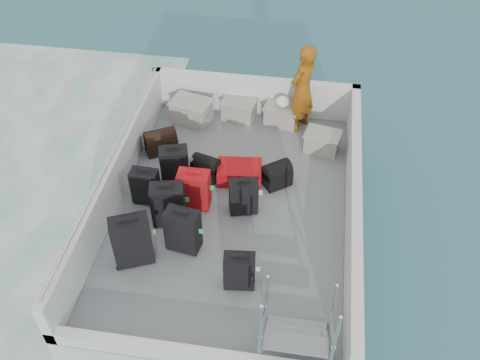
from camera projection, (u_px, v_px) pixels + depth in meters
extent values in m
plane|color=#194A59|center=(232.00, 235.00, 8.31)|extent=(160.00, 160.00, 0.00)
cube|color=silver|center=(232.00, 222.00, 8.11)|extent=(3.60, 5.00, 0.60)
cube|color=slate|center=(231.00, 208.00, 7.89)|extent=(3.30, 4.70, 0.02)
cube|color=silver|center=(115.00, 178.00, 7.84)|extent=(0.14, 5.00, 0.70)
cube|color=silver|center=(353.00, 204.00, 7.45)|extent=(0.14, 5.00, 0.70)
cube|color=silver|center=(254.00, 95.00, 9.38)|extent=(3.60, 0.14, 0.70)
cube|color=silver|center=(196.00, 355.00, 6.08)|extent=(3.60, 0.14, 0.20)
cylinder|color=silver|center=(110.00, 158.00, 7.56)|extent=(0.04, 4.80, 0.04)
cube|color=black|center=(132.00, 241.00, 6.92)|extent=(0.58, 0.46, 0.77)
cube|color=black|center=(146.00, 187.00, 7.78)|extent=(0.40, 0.24, 0.59)
cube|color=black|center=(175.00, 165.00, 8.10)|extent=(0.48, 0.37, 0.62)
cube|color=black|center=(183.00, 231.00, 7.11)|extent=(0.48, 0.33, 0.68)
cube|color=black|center=(168.00, 205.00, 7.46)|extent=(0.51, 0.37, 0.68)
cube|color=#B70E0F|center=(194.00, 190.00, 7.71)|extent=(0.46, 0.28, 0.63)
cube|color=black|center=(239.00, 271.00, 6.72)|extent=(0.42, 0.27, 0.55)
cube|color=black|center=(243.00, 197.00, 7.65)|extent=(0.45, 0.32, 0.57)
cube|color=#B70E0F|center=(240.00, 173.00, 8.24)|extent=(0.72, 0.51, 0.27)
cube|color=#ABA595|center=(192.00, 112.00, 9.28)|extent=(0.72, 0.58, 0.38)
cube|color=#ABA595|center=(239.00, 110.00, 9.37)|extent=(0.60, 0.47, 0.33)
cube|color=#ABA595|center=(282.00, 115.00, 9.25)|extent=(0.61, 0.48, 0.33)
cube|color=#ABA595|center=(322.00, 142.00, 8.73)|extent=(0.59, 0.46, 0.32)
ellipsoid|color=yellow|center=(313.00, 138.00, 8.89)|extent=(0.28, 0.26, 0.22)
ellipsoid|color=white|center=(283.00, 103.00, 9.07)|extent=(0.24, 0.24, 0.18)
imported|color=#CB6A13|center=(302.00, 89.00, 8.75)|extent=(0.62, 0.68, 1.56)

